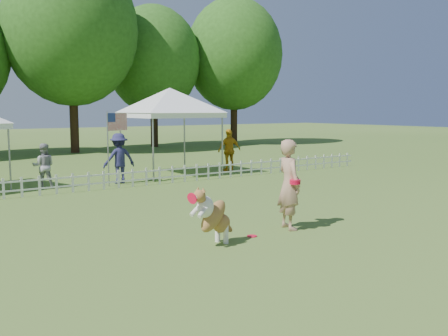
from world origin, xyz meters
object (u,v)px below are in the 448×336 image
Objects in this scene: frisbee_on_turf at (252,236)px; flag_pole at (108,149)px; spectator_a at (44,166)px; spectator_b at (119,158)px; handler at (289,184)px; canopy_tent_right at (170,132)px; spectator_c at (229,150)px; dog at (214,216)px.

frisbee_on_turf is 0.08× the size of flag_pole.
spectator_a reaches higher than frisbee_on_turf.
spectator_a is 0.84× the size of spectator_b.
flag_pole is 1.69× the size of spectator_a.
spectator_b is at bearing -168.91° from spectator_a.
handler is 1.43m from frisbee_on_turf.
canopy_tent_right reaches higher than handler.
spectator_c is (2.43, -0.60, -0.78)m from canopy_tent_right.
frisbee_on_turf is (0.99, 0.09, -0.56)m from dog.
dog is 10.64m from canopy_tent_right.
dog is at bearing 60.13° from spectator_c.
flag_pole is at bearing 17.38° from spectator_c.
spectator_a is 2.48m from spectator_b.
flag_pole is at bearing 88.76° from frisbee_on_turf.
dog is at bearing 79.81° from spectator_b.
handler reaches higher than spectator_c.
canopy_tent_right is 1.33× the size of flag_pole.
spectator_a is at bearing 77.24° from dog.
spectator_c is at bearing 56.83° from frisbee_on_turf.
dog is 0.65× the size of spectator_b.
spectator_c is (5.84, 8.94, 0.87)m from frisbee_on_turf.
flag_pole is (-0.88, 7.86, 0.28)m from handler.
flag_pole reaches higher than frisbee_on_turf.
frisbee_on_turf is 0.14× the size of spectator_a.
canopy_tent_right is (3.41, 9.54, 1.65)m from frisbee_on_turf.
frisbee_on_turf is 8.91m from spectator_a.
spectator_b is at bearing 60.98° from dog.
handler is 9.08m from spectator_a.
frisbee_on_turf is 10.72m from spectator_c.
flag_pole is at bearing 39.04° from spectator_b.
dog is 1.14m from frisbee_on_turf.
frisbee_on_turf is at bearing 120.38° from spectator_a.
handler reaches higher than spectator_b.
handler reaches higher than dog.
spectator_c is at bearing -12.95° from canopy_tent_right.
handler is at bearing -103.08° from canopy_tent_right.
handler is at bearing -13.00° from dog.
spectator_b is (1.73, 8.46, 0.30)m from dog.
canopy_tent_right is 3.02m from spectator_b.
handler is 1.11× the size of spectator_b.
handler is at bearing 68.87° from spectator_c.
handler is at bearing 3.66° from frisbee_on_turf.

